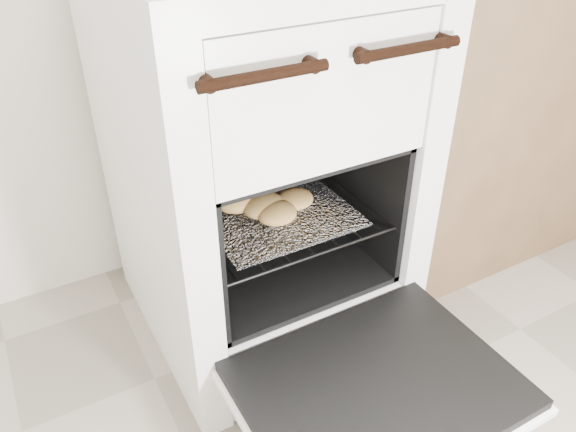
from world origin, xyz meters
name	(u,v)px	position (x,y,z in m)	size (l,w,h in m)	color
stove	(258,169)	(0.04, 1.14, 0.49)	(0.65, 0.73, 1.00)	white
oven_door	(377,388)	(0.04, 0.59, 0.22)	(0.59, 0.46, 0.04)	black
oven_rack	(272,211)	(0.04, 1.07, 0.40)	(0.48, 0.46, 0.01)	black
foil_sheet	(276,213)	(0.04, 1.04, 0.41)	(0.37, 0.33, 0.01)	white
baked_rolls	(261,203)	(0.01, 1.06, 0.44)	(0.29, 0.25, 0.06)	tan
counter	(467,107)	(0.87, 1.23, 0.47)	(0.94, 0.62, 0.94)	brown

